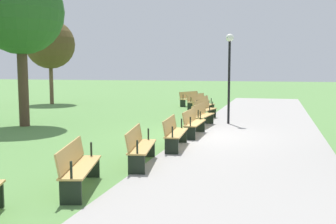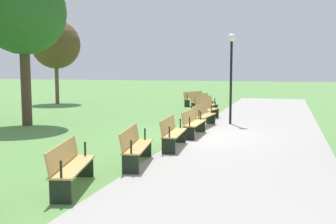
# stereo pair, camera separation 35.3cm
# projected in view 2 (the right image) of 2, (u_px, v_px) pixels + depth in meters

# --- Properties ---
(ground_plane) EXTENTS (120.00, 120.00, 0.00)m
(ground_plane) POSITION_uv_depth(u_px,v_px,m) (195.00, 136.00, 13.65)
(ground_plane) COLOR #5B8C47
(path_paving) EXTENTS (36.42, 4.65, 0.01)m
(path_paving) POSITION_uv_depth(u_px,v_px,m) (252.00, 139.00, 13.09)
(path_paving) COLOR #A39E99
(path_paving) RESTS_ON ground
(bench_0) EXTENTS (1.87, 1.22, 0.89)m
(bench_0) POSITION_uv_depth(u_px,v_px,m) (195.00, 98.00, 24.56)
(bench_0) COLOR tan
(bench_0) RESTS_ON ground
(bench_1) EXTENTS (1.89, 1.08, 0.89)m
(bench_1) POSITION_uv_depth(u_px,v_px,m) (202.00, 101.00, 22.36)
(bench_1) COLOR tan
(bench_1) RESTS_ON ground
(bench_2) EXTENTS (1.90, 0.94, 0.89)m
(bench_2) POSITION_uv_depth(u_px,v_px,m) (206.00, 105.00, 20.15)
(bench_2) COLOR tan
(bench_2) RESTS_ON ground
(bench_3) EXTENTS (1.90, 0.79, 0.89)m
(bench_3) POSITION_uv_depth(u_px,v_px,m) (207.00, 109.00, 17.95)
(bench_3) COLOR tan
(bench_3) RESTS_ON ground
(bench_4) EXTENTS (1.88, 0.63, 0.89)m
(bench_4) POSITION_uv_depth(u_px,v_px,m) (203.00, 115.00, 15.76)
(bench_4) COLOR tan
(bench_4) RESTS_ON ground
(bench_5) EXTENTS (1.84, 0.47, 0.89)m
(bench_5) POSITION_uv_depth(u_px,v_px,m) (193.00, 122.00, 13.62)
(bench_5) COLOR tan
(bench_5) RESTS_ON ground
(bench_6) EXTENTS (1.88, 0.63, 0.89)m
(bench_6) POSITION_uv_depth(u_px,v_px,m) (172.00, 132.00, 11.53)
(bench_6) COLOR tan
(bench_6) RESTS_ON ground
(bench_7) EXTENTS (1.90, 0.79, 0.89)m
(bench_7) POSITION_uv_depth(u_px,v_px,m) (135.00, 145.00, 9.52)
(bench_7) COLOR tan
(bench_7) RESTS_ON ground
(bench_8) EXTENTS (1.90, 0.94, 0.89)m
(bench_8) POSITION_uv_depth(u_px,v_px,m) (70.00, 165.00, 7.59)
(bench_8) COLOR tan
(bench_8) RESTS_ON ground
(tree_0) EXTENTS (3.40, 3.40, 6.27)m
(tree_0) POSITION_uv_depth(u_px,v_px,m) (23.00, 13.00, 15.66)
(tree_0) COLOR #4C3828
(tree_0) RESTS_ON ground
(tree_3) EXTENTS (3.17, 3.17, 5.48)m
(tree_3) POSITION_uv_depth(u_px,v_px,m) (56.00, 45.00, 25.73)
(tree_3) COLOR brown
(tree_3) RESTS_ON ground
(lamp_post) EXTENTS (0.32, 0.32, 3.74)m
(lamp_post) POSITION_uv_depth(u_px,v_px,m) (231.00, 61.00, 16.30)
(lamp_post) COLOR black
(lamp_post) RESTS_ON ground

